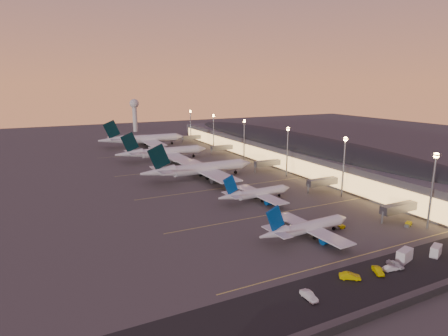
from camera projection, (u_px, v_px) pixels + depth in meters
The scene contains 21 objects.
ground at pixel (271, 209), 145.01m from camera, with size 700.00×700.00×0.00m, color #45423F.
airliner_narrow_south at pixel (306, 228), 117.67m from camera, with size 35.26×31.49×12.60m.
airliner_narrow_north at pixel (256, 193), 154.31m from camera, with size 35.11×31.36×12.55m.
airliner_wide_near at pixel (200, 169), 190.28m from camera, with size 61.21×55.66×19.61m.
airliner_wide_mid at pixel (163, 152), 236.89m from camera, with size 59.53×54.04×19.10m.
airliner_wide_far at pixel (143, 139), 288.04m from camera, with size 66.41×60.22×21.32m.
terminal_building at pixel (290, 147), 233.24m from camera, with size 56.35×255.00×17.46m.
light_masts at pixel (262, 137), 213.51m from camera, with size 2.20×217.20×25.90m.
radar_tower at pixel (135, 110), 371.31m from camera, with size 9.00×9.00×32.50m.
service_lane at pixel (392, 273), 96.16m from camera, with size 260.00×16.00×0.01m.
lane_markings at pixel (225, 185), 179.90m from camera, with size 90.00×180.36×0.00m.
fence at pixel (437, 292), 85.48m from camera, with size 124.00×0.12×2.00m.
baggage_tug_a at pixel (340, 227), 125.46m from camera, with size 3.61×1.67×1.07m.
baggage_tug_b at pixel (408, 224), 127.90m from camera, with size 4.27×3.12×1.19m.
catering_truck_a at pixel (405, 255), 102.45m from camera, with size 6.45×3.82×3.40m.
catering_truck_b at pixel (436, 251), 105.68m from camera, with size 5.78×4.00×3.04m.
service_van_a at pixel (309, 296), 84.39m from camera, with size 1.77×5.07×1.67m, color silver.
service_van_b at pixel (350, 276), 92.94m from camera, with size 1.80×5.17×1.70m, color #BEB100.
service_van_c at pixel (395, 264), 99.08m from camera, with size 1.89×4.71×1.60m, color silver.
service_van_d at pixel (378, 271), 95.75m from camera, with size 1.64×4.70×1.55m, color #BEB100.
service_van_e at pixel (390, 268), 97.14m from camera, with size 1.50×4.30×1.42m, color silver.
Camera 1 is at (-78.04, -115.13, 47.67)m, focal length 30.00 mm.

